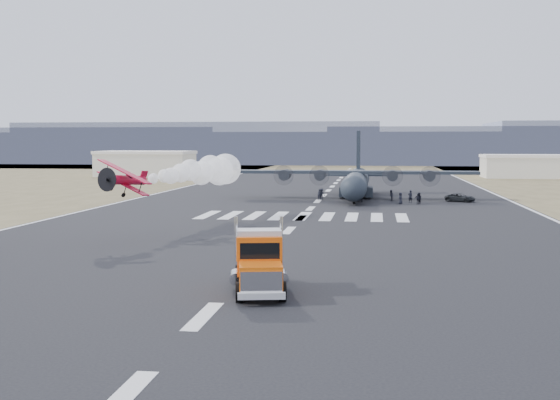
% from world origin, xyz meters
% --- Properties ---
extents(ground, '(500.00, 500.00, 0.00)m').
position_xyz_m(ground, '(0.00, 0.00, 0.00)').
color(ground, black).
rests_on(ground, ground).
extents(scrub_far, '(500.00, 80.00, 0.00)m').
position_xyz_m(scrub_far, '(0.00, 230.00, 0.00)').
color(scrub_far, brown).
rests_on(scrub_far, ground).
extents(runway_markings, '(60.00, 260.00, 0.01)m').
position_xyz_m(runway_markings, '(0.00, 60.00, 0.01)').
color(runway_markings, silver).
rests_on(runway_markings, ground).
extents(ridge_seg_b, '(150.00, 50.00, 15.00)m').
position_xyz_m(ridge_seg_b, '(-130.00, 260.00, 7.50)').
color(ridge_seg_b, slate).
rests_on(ridge_seg_b, ground).
extents(ridge_seg_c, '(150.00, 50.00, 17.00)m').
position_xyz_m(ridge_seg_c, '(-65.00, 260.00, 8.50)').
color(ridge_seg_c, slate).
rests_on(ridge_seg_c, ground).
extents(ridge_seg_d, '(150.00, 50.00, 13.00)m').
position_xyz_m(ridge_seg_d, '(0.00, 260.00, 6.50)').
color(ridge_seg_d, slate).
rests_on(ridge_seg_d, ground).
extents(ridge_seg_e, '(150.00, 50.00, 15.00)m').
position_xyz_m(ridge_seg_e, '(65.00, 260.00, 7.50)').
color(ridge_seg_e, slate).
rests_on(ridge_seg_e, ground).
extents(hangar_left, '(24.50, 14.50, 6.70)m').
position_xyz_m(hangar_left, '(-52.00, 145.00, 3.41)').
color(hangar_left, beige).
rests_on(hangar_left, ground).
extents(hangar_right, '(20.50, 12.50, 5.90)m').
position_xyz_m(hangar_right, '(46.00, 150.00, 3.01)').
color(hangar_right, beige).
rests_on(hangar_right, ground).
extents(semi_truck, '(4.18, 8.71, 3.82)m').
position_xyz_m(semi_truck, '(1.88, 6.34, 1.88)').
color(semi_truck, black).
rests_on(semi_truck, ground).
extents(aerobatic_biplane, '(5.68, 5.47, 3.30)m').
position_xyz_m(aerobatic_biplane, '(-13.69, 25.74, 5.70)').
color(aerobatic_biplane, red).
extents(smoke_trail, '(5.88, 22.58, 3.74)m').
position_xyz_m(smoke_trail, '(-10.28, 44.65, 5.84)').
color(smoke_trail, white).
extents(transport_aircraft, '(38.06, 31.39, 11.03)m').
position_xyz_m(transport_aircraft, '(5.69, 79.33, 2.84)').
color(transport_aircraft, '#1E242D').
rests_on(transport_aircraft, ground).
extents(support_vehicle, '(5.00, 3.75, 1.26)m').
position_xyz_m(support_vehicle, '(21.61, 73.97, 0.63)').
color(support_vehicle, black).
rests_on(support_vehicle, ground).
extents(crew_a, '(0.85, 0.79, 1.89)m').
position_xyz_m(crew_a, '(13.96, 71.25, 0.94)').
color(crew_a, black).
rests_on(crew_a, ground).
extents(crew_b, '(0.54, 0.85, 1.72)m').
position_xyz_m(crew_b, '(11.15, 73.74, 0.86)').
color(crew_b, black).
rests_on(crew_b, ground).
extents(crew_c, '(1.27, 0.97, 1.78)m').
position_xyz_m(crew_c, '(0.37, 74.75, 0.89)').
color(crew_c, black).
rests_on(crew_c, ground).
extents(crew_d, '(0.98, 0.61, 1.58)m').
position_xyz_m(crew_d, '(14.93, 68.68, 0.79)').
color(crew_d, black).
rests_on(crew_d, ground).
extents(crew_e, '(0.85, 0.98, 1.71)m').
position_xyz_m(crew_e, '(12.44, 68.62, 0.85)').
color(crew_e, black).
rests_on(crew_e, ground).
extents(crew_f, '(1.67, 1.20, 1.74)m').
position_xyz_m(crew_f, '(6.52, 72.10, 0.87)').
color(crew_f, black).
rests_on(crew_f, ground).
extents(crew_g, '(0.65, 0.54, 1.73)m').
position_xyz_m(crew_g, '(0.12, 73.98, 0.86)').
color(crew_g, black).
rests_on(crew_g, ground).
extents(crew_h, '(0.85, 0.98, 1.71)m').
position_xyz_m(crew_h, '(15.13, 68.79, 0.86)').
color(crew_h, black).
rests_on(crew_h, ground).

